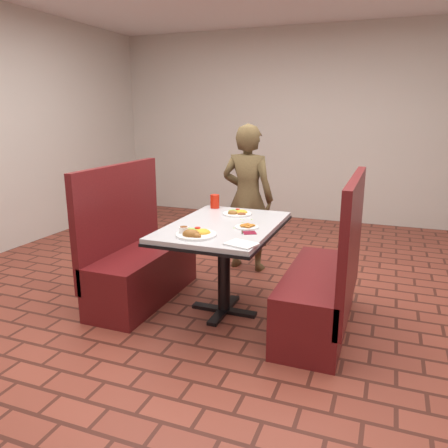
{
  "coord_description": "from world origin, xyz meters",
  "views": [
    {
      "loc": [
        1.19,
        -3.1,
        1.6
      ],
      "look_at": [
        0.0,
        0.0,
        0.75
      ],
      "focal_mm": 35.0,
      "sensor_mm": 36.0,
      "label": 1
    }
  ],
  "objects_px": {
    "dining_table": "(224,236)",
    "red_tumbler": "(215,201)",
    "booth_bench_right": "(324,288)",
    "plantain_plate": "(247,226)",
    "far_dinner_plate": "(238,212)",
    "near_dinner_plate": "(195,232)",
    "booth_bench_left": "(139,262)",
    "diner_person": "(247,198)"
  },
  "relations": [
    {
      "from": "dining_table",
      "to": "plantain_plate",
      "type": "bearing_deg",
      "value": -13.28
    },
    {
      "from": "booth_bench_left",
      "to": "near_dinner_plate",
      "type": "height_order",
      "value": "booth_bench_left"
    },
    {
      "from": "near_dinner_plate",
      "to": "red_tumbler",
      "type": "xyz_separation_m",
      "value": [
        -0.22,
        0.91,
        0.03
      ]
    },
    {
      "from": "dining_table",
      "to": "diner_person",
      "type": "distance_m",
      "value": 1.1
    },
    {
      "from": "near_dinner_plate",
      "to": "far_dinner_plate",
      "type": "distance_m",
      "value": 0.74
    },
    {
      "from": "dining_table",
      "to": "red_tumbler",
      "type": "bearing_deg",
      "value": 119.04
    },
    {
      "from": "booth_bench_left",
      "to": "plantain_plate",
      "type": "relative_size",
      "value": 6.72
    },
    {
      "from": "red_tumbler",
      "to": "booth_bench_left",
      "type": "bearing_deg",
      "value": -134.41
    },
    {
      "from": "dining_table",
      "to": "red_tumbler",
      "type": "relative_size",
      "value": 9.8
    },
    {
      "from": "far_dinner_plate",
      "to": "booth_bench_right",
      "type": "bearing_deg",
      "value": -23.36
    },
    {
      "from": "booth_bench_right",
      "to": "dining_table",
      "type": "bearing_deg",
      "value": 180.0
    },
    {
      "from": "far_dinner_plate",
      "to": "plantain_plate",
      "type": "distance_m",
      "value": 0.45
    },
    {
      "from": "red_tumbler",
      "to": "near_dinner_plate",
      "type": "bearing_deg",
      "value": -76.51
    },
    {
      "from": "plantain_plate",
      "to": "booth_bench_left",
      "type": "bearing_deg",
      "value": 177.25
    },
    {
      "from": "dining_table",
      "to": "plantain_plate",
      "type": "height_order",
      "value": "plantain_plate"
    },
    {
      "from": "plantain_plate",
      "to": "far_dinner_plate",
      "type": "bearing_deg",
      "value": 118.23
    },
    {
      "from": "diner_person",
      "to": "plantain_plate",
      "type": "distance_m",
      "value": 1.18
    },
    {
      "from": "dining_table",
      "to": "plantain_plate",
      "type": "xyz_separation_m",
      "value": [
        0.2,
        -0.05,
        0.11
      ]
    },
    {
      "from": "dining_table",
      "to": "far_dinner_plate",
      "type": "distance_m",
      "value": 0.37
    },
    {
      "from": "plantain_plate",
      "to": "red_tumbler",
      "type": "distance_m",
      "value": 0.75
    },
    {
      "from": "near_dinner_plate",
      "to": "far_dinner_plate",
      "type": "height_order",
      "value": "near_dinner_plate"
    },
    {
      "from": "booth_bench_right",
      "to": "diner_person",
      "type": "relative_size",
      "value": 0.8
    },
    {
      "from": "dining_table",
      "to": "near_dinner_plate",
      "type": "distance_m",
      "value": 0.42
    },
    {
      "from": "plantain_plate",
      "to": "near_dinner_plate",
      "type": "bearing_deg",
      "value": -128.66
    },
    {
      "from": "dining_table",
      "to": "far_dinner_plate",
      "type": "bearing_deg",
      "value": 91.52
    },
    {
      "from": "booth_bench_right",
      "to": "red_tumbler",
      "type": "distance_m",
      "value": 1.3
    },
    {
      "from": "dining_table",
      "to": "red_tumbler",
      "type": "distance_m",
      "value": 0.62
    },
    {
      "from": "diner_person",
      "to": "near_dinner_plate",
      "type": "relative_size",
      "value": 5.16
    },
    {
      "from": "booth_bench_right",
      "to": "plantain_plate",
      "type": "bearing_deg",
      "value": -175.37
    },
    {
      "from": "near_dinner_plate",
      "to": "far_dinner_plate",
      "type": "bearing_deg",
      "value": 85.28
    },
    {
      "from": "booth_bench_right",
      "to": "near_dinner_plate",
      "type": "relative_size",
      "value": 4.14
    },
    {
      "from": "far_dinner_plate",
      "to": "red_tumbler",
      "type": "relative_size",
      "value": 2.0
    },
    {
      "from": "booth_bench_left",
      "to": "plantain_plate",
      "type": "height_order",
      "value": "booth_bench_left"
    },
    {
      "from": "diner_person",
      "to": "near_dinner_plate",
      "type": "bearing_deg",
      "value": 96.8
    },
    {
      "from": "near_dinner_plate",
      "to": "red_tumbler",
      "type": "bearing_deg",
      "value": 103.49
    },
    {
      "from": "booth_bench_right",
      "to": "plantain_plate",
      "type": "height_order",
      "value": "booth_bench_right"
    },
    {
      "from": "booth_bench_right",
      "to": "red_tumbler",
      "type": "relative_size",
      "value": 9.7
    },
    {
      "from": "booth_bench_left",
      "to": "plantain_plate",
      "type": "distance_m",
      "value": 1.09
    },
    {
      "from": "booth_bench_left",
      "to": "booth_bench_right",
      "type": "distance_m",
      "value": 1.6
    },
    {
      "from": "booth_bench_left",
      "to": "near_dinner_plate",
      "type": "bearing_deg",
      "value": -28.22
    },
    {
      "from": "booth_bench_right",
      "to": "far_dinner_plate",
      "type": "relative_size",
      "value": 4.84
    },
    {
      "from": "dining_table",
      "to": "booth_bench_right",
      "type": "height_order",
      "value": "booth_bench_right"
    }
  ]
}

